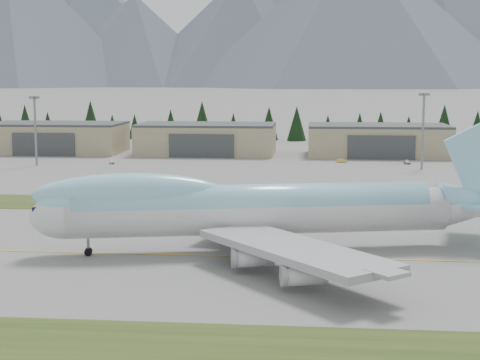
# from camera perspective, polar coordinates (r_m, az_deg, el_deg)

# --- Properties ---
(ground) EXTENTS (7000.00, 7000.00, 0.00)m
(ground) POSITION_cam_1_polar(r_m,az_deg,el_deg) (113.25, -5.64, -5.79)
(ground) COLOR #5F5F5D
(ground) RESTS_ON ground
(grass_strip_near) EXTENTS (400.00, 14.00, 0.08)m
(grass_strip_near) POSITION_cam_1_polar(r_m,az_deg,el_deg) (77.89, -11.12, -12.34)
(grass_strip_near) COLOR #2B4117
(grass_strip_near) RESTS_ON ground
(grass_strip_far) EXTENTS (400.00, 18.00, 0.08)m
(grass_strip_far) POSITION_cam_1_polar(r_m,az_deg,el_deg) (156.73, -2.50, -1.92)
(grass_strip_far) COLOR #2B4117
(grass_strip_far) RESTS_ON ground
(taxiway_line_main) EXTENTS (400.00, 0.40, 0.02)m
(taxiway_line_main) POSITION_cam_1_polar(r_m,az_deg,el_deg) (113.25, -5.64, -5.79)
(taxiway_line_main) COLOR yellow
(taxiway_line_main) RESTS_ON ground
(boeing_747_freighter) EXTENTS (78.25, 65.82, 20.53)m
(boeing_747_freighter) POSITION_cam_1_polar(r_m,az_deg,el_deg) (113.90, 1.14, -2.20)
(boeing_747_freighter) COLOR silver
(boeing_747_freighter) RESTS_ON ground
(hangar_left) EXTENTS (48.00, 26.60, 10.80)m
(hangar_left) POSITION_cam_1_polar(r_m,az_deg,el_deg) (274.39, -14.06, 3.21)
(hangar_left) COLOR tan
(hangar_left) RESTS_ON ground
(hangar_center) EXTENTS (48.00, 26.60, 10.80)m
(hangar_center) POSITION_cam_1_polar(r_m,az_deg,el_deg) (261.27, -2.60, 3.22)
(hangar_center) COLOR tan
(hangar_center) RESTS_ON ground
(hangar_right) EXTENTS (48.00, 26.60, 10.80)m
(hangar_right) POSITION_cam_1_polar(r_m,az_deg,el_deg) (259.80, 10.64, 3.06)
(hangar_right) COLOR tan
(hangar_right) RESTS_ON ground
(floodlight_masts) EXTENTS (164.62, 8.45, 23.14)m
(floodlight_masts) POSITION_cam_1_polar(r_m,az_deg,el_deg) (219.63, 11.50, 4.87)
(floodlight_masts) COLOR gray
(floodlight_masts) RESTS_ON ground
(service_vehicle_a) EXTENTS (2.72, 4.29, 1.36)m
(service_vehicle_a) POSITION_cam_1_polar(r_m,az_deg,el_deg) (234.86, -9.92, 1.26)
(service_vehicle_a) COLOR white
(service_vehicle_a) RESTS_ON ground
(service_vehicle_b) EXTENTS (3.64, 1.50, 1.17)m
(service_vehicle_b) POSITION_cam_1_polar(r_m,az_deg,el_deg) (236.88, 7.88, 1.35)
(service_vehicle_b) COLOR gold
(service_vehicle_b) RESTS_ON ground
(service_vehicle_c) EXTENTS (1.93, 4.03, 1.13)m
(service_vehicle_c) POSITION_cam_1_polar(r_m,az_deg,el_deg) (236.67, 12.83, 1.23)
(service_vehicle_c) COLOR #A5A5AA
(service_vehicle_c) RESTS_ON ground
(conifer_belt) EXTENTS (269.25, 15.00, 16.90)m
(conifer_belt) POSITION_cam_1_polar(r_m,az_deg,el_deg) (321.55, 0.36, 4.45)
(conifer_belt) COLOR black
(conifer_belt) RESTS_ON ground
(mountain_ridge_front) EXTENTS (4294.95, 1097.84, 509.62)m
(mountain_ridge_front) POSITION_cam_1_polar(r_m,az_deg,el_deg) (2296.15, 4.93, 12.70)
(mountain_ridge_front) COLOR #47525F
(mountain_ridge_front) RESTS_ON ground
(mountain_ridge_rear) EXTENTS (4404.52, 1054.72, 527.36)m
(mountain_ridge_rear) POSITION_cam_1_polar(r_m,az_deg,el_deg) (3018.69, 7.76, 12.17)
(mountain_ridge_rear) COLOR #47525F
(mountain_ridge_rear) RESTS_ON ground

